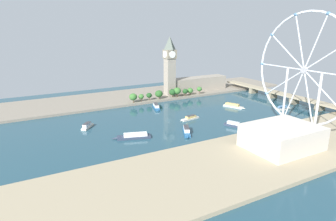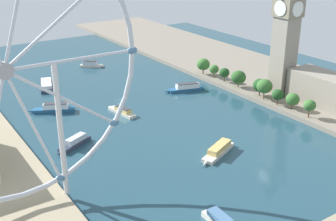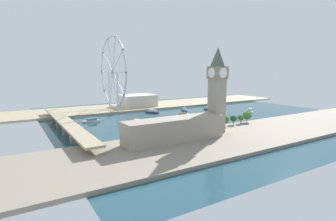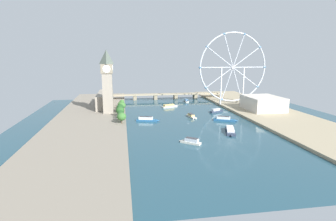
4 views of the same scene
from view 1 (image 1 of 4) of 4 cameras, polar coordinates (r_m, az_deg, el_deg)
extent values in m
plane|color=#234756|center=(337.48, 0.15, -1.86)|extent=(412.86, 412.86, 0.00)
cube|color=gray|center=(443.25, -7.50, 2.59)|extent=(90.00, 520.00, 3.00)
cube|color=tan|center=(245.34, 14.25, -9.15)|extent=(90.00, 520.00, 3.00)
cube|color=gray|center=(441.80, 0.33, 6.46)|extent=(13.23, 13.23, 54.05)
cube|color=gray|center=(437.45, 0.34, 10.75)|extent=(15.35, 15.35, 12.32)
pyramid|color=#4C564C|center=(436.27, 0.34, 12.78)|extent=(13.89, 13.89, 18.80)
cylinder|color=white|center=(441.37, 1.25, 10.79)|extent=(10.06, 0.50, 10.06)
cylinder|color=white|center=(433.65, -0.60, 10.70)|extent=(10.06, 0.50, 10.06)
cylinder|color=white|center=(430.57, 0.86, 10.66)|extent=(0.50, 10.06, 10.06)
cylinder|color=white|center=(444.37, -0.17, 10.83)|extent=(0.50, 10.06, 10.06)
cube|color=gray|center=(479.74, 5.74, 5.13)|extent=(22.00, 95.29, 20.75)
cylinder|color=#513823|center=(402.97, -6.65, 1.75)|extent=(0.80, 0.80, 3.84)
ellipsoid|color=#386B2D|center=(401.50, -6.67, 2.60)|extent=(10.52, 10.52, 9.47)
cylinder|color=#513823|center=(408.71, -5.13, 2.00)|extent=(0.80, 0.80, 3.82)
ellipsoid|color=#386B2D|center=(407.54, -5.15, 2.68)|extent=(7.57, 7.57, 6.82)
cylinder|color=#513823|center=(413.75, -3.61, 2.22)|extent=(0.80, 0.80, 3.98)
ellipsoid|color=#1E471E|center=(412.55, -3.62, 2.91)|extent=(7.87, 7.87, 7.08)
cylinder|color=#513823|center=(420.83, -1.74, 2.42)|extent=(0.80, 0.80, 3.12)
ellipsoid|color=#285623|center=(419.46, -1.75, 3.21)|extent=(10.98, 10.98, 9.88)
cylinder|color=#513823|center=(431.07, 0.87, 2.79)|extent=(0.80, 0.80, 3.53)
ellipsoid|color=#1E471E|center=(429.77, 0.88, 3.54)|extent=(10.03, 10.03, 9.03)
cylinder|color=#513823|center=(432.18, 1.76, 2.91)|extent=(0.80, 0.80, 4.84)
ellipsoid|color=#386B2D|center=(430.69, 1.77, 3.78)|extent=(10.80, 10.80, 9.72)
cylinder|color=#513823|center=(438.34, 3.30, 3.02)|extent=(0.80, 0.80, 4.02)
ellipsoid|color=#1E471E|center=(437.20, 3.32, 3.69)|extent=(8.00, 8.00, 7.20)
cylinder|color=#513823|center=(452.55, 6.00, 3.43)|extent=(0.80, 0.80, 4.81)
ellipsoid|color=#386B2D|center=(451.38, 6.02, 4.11)|extent=(7.73, 7.73, 6.95)
cylinder|color=#513823|center=(446.00, 4.25, 3.18)|extent=(0.80, 0.80, 3.17)
ellipsoid|color=#386B2D|center=(444.89, 4.26, 3.82)|extent=(8.80, 8.80, 7.92)
torus|color=silver|center=(315.84, 24.59, 7.05)|extent=(109.76, 2.22, 109.76)
cylinder|color=#99999E|center=(315.84, 24.59, 7.05)|extent=(6.45, 3.00, 6.45)
cylinder|color=silver|center=(300.79, 28.66, 6.15)|extent=(53.77, 1.33, 1.33)
cylinder|color=silver|center=(301.76, 28.25, 9.28)|extent=(44.28, 1.33, 32.68)
cylinder|color=silver|center=(308.62, 26.40, 11.46)|extent=(17.88, 1.33, 51.55)
cylinder|color=silver|center=(318.47, 23.93, 11.84)|extent=(17.88, 1.33, 51.55)
cylinder|color=silver|center=(327.48, 21.86, 10.42)|extent=(44.28, 1.33, 32.68)
cylinder|color=silver|center=(332.39, 20.90, 7.83)|extent=(53.77, 1.33, 1.33)
cylinder|color=silver|center=(331.50, 21.29, 4.99)|extent=(44.28, 1.33, 32.68)
cylinder|color=silver|center=(325.13, 22.91, 2.86)|extent=(17.88, 1.33, 51.55)
cylinder|color=silver|center=(315.48, 25.25, 2.21)|extent=(17.88, 1.33, 51.55)
cylinder|color=silver|center=(306.12, 27.47, 3.42)|extent=(44.28, 1.33, 32.68)
ellipsoid|color=teal|center=(303.61, 28.33, 16.03)|extent=(4.80, 3.20, 3.20)
ellipsoid|color=teal|center=(323.33, 23.26, 16.52)|extent=(4.80, 3.20, 3.20)
ellipsoid|color=teal|center=(340.85, 19.28, 13.52)|extent=(4.80, 3.20, 3.20)
ellipsoid|color=teal|center=(350.22, 17.55, 8.51)|extent=(4.80, 3.20, 3.20)
ellipsoid|color=teal|center=(348.54, 18.32, 3.12)|extent=(4.80, 3.20, 3.20)
ellipsoid|color=teal|center=(336.32, 21.35, -1.08)|extent=(4.80, 3.20, 3.20)
ellipsoid|color=teal|center=(317.41, 25.90, -2.60)|extent=(4.80, 3.20, 3.20)
cylinder|color=silver|center=(310.59, 26.70, 1.06)|extent=(2.40, 2.40, 59.24)
cylinder|color=silver|center=(332.37, 21.44, 2.56)|extent=(2.40, 2.40, 59.24)
cube|color=beige|center=(270.91, 20.98, -4.72)|extent=(46.17, 58.37, 19.46)
cube|color=tan|center=(451.70, 21.17, 2.93)|extent=(224.86, 15.55, 2.00)
cube|color=gray|center=(490.42, 16.04, 3.74)|extent=(6.00, 13.99, 8.55)
cube|color=gray|center=(464.91, 19.33, 2.80)|extent=(6.00, 13.99, 8.55)
cube|color=gray|center=(441.25, 22.98, 1.74)|extent=(6.00, 13.99, 8.55)
cube|color=gray|center=(419.74, 27.02, 0.56)|extent=(6.00, 13.99, 8.55)
cube|color=beige|center=(406.73, 21.12, 0.35)|extent=(6.36, 19.86, 2.34)
cone|color=beige|center=(415.11, 22.18, 0.54)|extent=(2.47, 3.62, 2.34)
cube|color=teal|center=(405.39, 21.06, 0.67)|extent=(5.16, 11.73, 2.66)
cube|color=beige|center=(323.70, -15.14, -3.06)|extent=(18.34, 16.43, 1.88)
cone|color=beige|center=(333.20, -14.34, -2.45)|extent=(3.86, 3.64, 1.88)
cube|color=silver|center=(322.06, -15.25, -2.67)|extent=(12.71, 11.60, 3.32)
cube|color=#38383D|center=(321.49, -15.27, -2.36)|extent=(11.59, 10.62, 0.39)
cube|color=beige|center=(340.51, 4.24, -1.57)|extent=(8.93, 23.82, 1.87)
cone|color=beige|center=(331.95, 2.51, -2.01)|extent=(2.52, 4.44, 1.87)
cube|color=#DBB766|center=(340.62, 4.40, -1.19)|extent=(6.44, 13.49, 2.46)
cube|color=#38383D|center=(340.20, 4.40, -0.96)|extent=(6.02, 12.17, 0.38)
cube|color=beige|center=(398.58, 12.36, 0.74)|extent=(26.57, 16.42, 2.01)
cone|color=beige|center=(392.74, 14.37, 0.38)|extent=(5.13, 3.75, 2.01)
cube|color=#DBB766|center=(398.47, 12.21, 1.12)|extent=(18.52, 12.11, 3.00)
cube|color=#235684|center=(298.01, 3.56, -4.12)|extent=(26.13, 17.51, 2.47)
cone|color=#235684|center=(283.74, 3.82, -5.18)|extent=(5.35, 4.38, 2.47)
cube|color=white|center=(298.28, 3.55, -3.52)|extent=(16.62, 11.92, 3.19)
cube|color=#38383D|center=(297.67, 3.56, -3.19)|extent=(15.08, 10.96, 0.46)
cube|color=#2D384C|center=(323.36, 12.52, -2.84)|extent=(21.69, 14.30, 2.45)
cone|color=#2D384C|center=(319.26, 14.62, -3.23)|extent=(4.60, 3.95, 2.45)
cube|color=silver|center=(322.87, 12.38, -2.34)|extent=(13.56, 9.66, 3.03)
cube|color=#235684|center=(384.49, -2.26, 0.56)|extent=(26.32, 12.75, 2.25)
cone|color=#235684|center=(370.35, -1.84, -0.04)|extent=(5.07, 3.45, 2.25)
cube|color=white|center=(384.99, -2.30, 1.01)|extent=(17.96, 9.50, 3.23)
cube|color=#38383D|center=(384.52, -2.31, 1.27)|extent=(16.23, 8.80, 0.42)
cube|color=#2D384C|center=(286.59, -6.55, -5.05)|extent=(17.97, 32.69, 2.29)
cone|color=#2D384C|center=(285.91, -10.22, -5.27)|extent=(3.90, 6.10, 2.29)
cube|color=white|center=(285.86, -6.25, -4.59)|extent=(13.77, 23.30, 2.45)
camera|label=2|loc=(440.71, 42.35, 12.76)|focal=46.88mm
camera|label=3|loc=(701.08, 5.40, 12.97)|focal=28.09mm
camera|label=4|loc=(400.06, -54.83, 5.86)|focal=29.86mm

